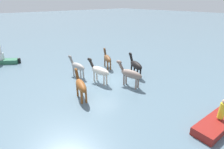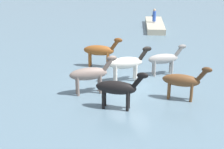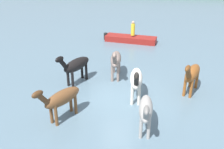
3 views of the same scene
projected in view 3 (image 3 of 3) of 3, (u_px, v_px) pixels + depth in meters
ground_plane at (126, 98)px, 12.84m from camera, size 210.56×210.56×0.00m
horse_gray_outer at (76, 65)px, 13.88m from camera, size 1.25×2.53×1.99m
horse_lead at (136, 79)px, 12.25m from camera, size 0.85×2.62×2.02m
horse_dun_straggler at (192, 74)px, 12.87m from camera, size 1.15×2.56×1.99m
horse_mid_herd at (146, 110)px, 10.00m from camera, size 0.73×2.41×1.86m
horse_dark_mare at (61, 98)px, 10.75m from camera, size 1.36×2.38×1.91m
horse_rear_stallion at (116, 60)px, 14.52m from camera, size 0.90×2.63×2.03m
boat_tender_starboard at (130, 40)px, 21.10m from camera, size 4.49×1.45×0.73m
person_boatman_standing at (133, 29)px, 20.66m from camera, size 0.32×0.32×1.19m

